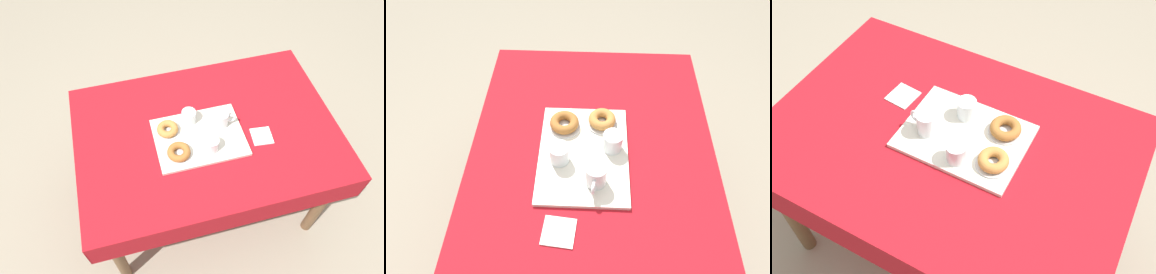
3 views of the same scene
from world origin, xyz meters
The scene contains 11 objects.
ground_plane centered at (0.00, 0.00, 0.00)m, with size 6.00×6.00×0.00m, color gray.
dining_table centered at (0.00, 0.00, 0.67)m, with size 1.37×0.95×0.76m.
serving_tray centered at (-0.05, -0.03, 0.77)m, with size 0.46×0.34×0.02m, color silver.
tea_mug_left centered at (0.08, 0.01, 0.82)m, with size 0.12×0.08×0.09m.
water_glass_near centered at (-0.08, 0.07, 0.81)m, with size 0.07×0.07×0.08m.
water_glass_far centered at (-0.01, -0.12, 0.81)m, with size 0.07×0.07×0.08m.
donut_plate_left centered at (-0.18, -0.11, 0.78)m, with size 0.12×0.12×0.01m, color silver.
sugar_donut_left centered at (-0.18, -0.11, 0.80)m, with size 0.12×0.12×0.04m, color #A3662D.
donut_plate_right centered at (-0.20, 0.04, 0.78)m, with size 0.12×0.12×0.01m, color silver.
sugar_donut_right centered at (-0.20, 0.04, 0.80)m, with size 0.11×0.11×0.04m, color #BC7F3D.
paper_napkin centered at (0.26, -0.10, 0.76)m, with size 0.10×0.11×0.01m, color white.
Camera 1 is at (-0.36, -1.05, 2.27)m, focal length 33.52 mm.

